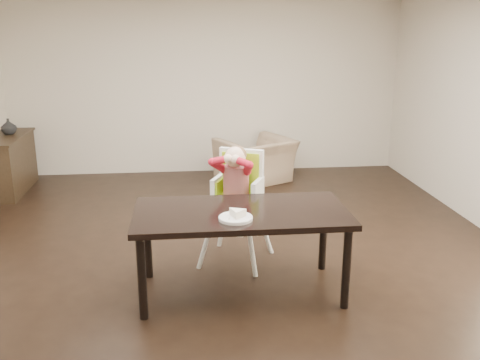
# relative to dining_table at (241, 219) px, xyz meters

# --- Properties ---
(ground) EXTENTS (7.00, 7.00, 0.00)m
(ground) POSITION_rel_dining_table_xyz_m (-0.10, 0.58, -0.67)
(ground) COLOR black
(ground) RESTS_ON ground
(room_walls) EXTENTS (6.02, 7.02, 2.71)m
(room_walls) POSITION_rel_dining_table_xyz_m (-0.10, 0.58, 1.18)
(room_walls) COLOR beige
(room_walls) RESTS_ON ground
(dining_table) EXTENTS (1.80, 0.90, 0.75)m
(dining_table) POSITION_rel_dining_table_xyz_m (0.00, 0.00, 0.00)
(dining_table) COLOR black
(dining_table) RESTS_ON ground
(high_chair) EXTENTS (0.64, 0.64, 1.16)m
(high_chair) POSITION_rel_dining_table_xyz_m (0.03, 0.67, 0.15)
(high_chair) COLOR white
(high_chair) RESTS_ON ground
(plate) EXTENTS (0.35, 0.35, 0.08)m
(plate) POSITION_rel_dining_table_xyz_m (-0.06, -0.21, 0.11)
(plate) COLOR white
(plate) RESTS_ON dining_table
(armchair) EXTENTS (1.18, 1.04, 0.87)m
(armchair) POSITION_rel_dining_table_xyz_m (0.57, 3.38, -0.24)
(armchair) COLOR tan
(armchair) RESTS_ON ground
(sideboard) EXTENTS (0.44, 1.26, 0.79)m
(sideboard) POSITION_rel_dining_table_xyz_m (-2.88, 3.25, -0.27)
(sideboard) COLOR black
(sideboard) RESTS_ON ground
(vase) EXTENTS (0.26, 0.27, 0.21)m
(vase) POSITION_rel_dining_table_xyz_m (-2.88, 3.39, 0.22)
(vase) COLOR #99999E
(vase) RESTS_ON sideboard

